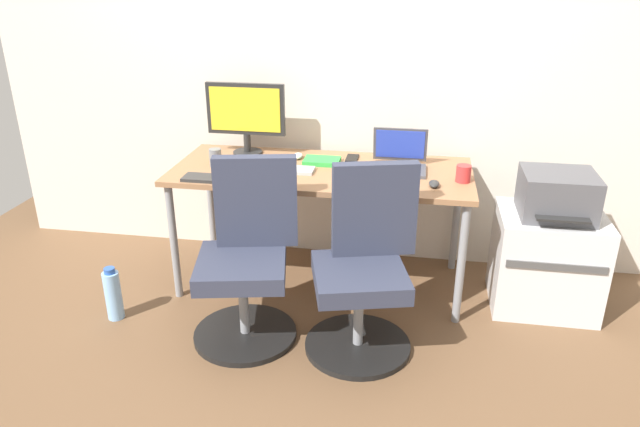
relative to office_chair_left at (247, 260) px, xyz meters
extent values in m
plane|color=brown|center=(0.28, 0.59, -0.42)|extent=(5.28, 5.28, 0.00)
cube|color=silver|center=(0.28, 1.03, 0.88)|extent=(4.40, 0.04, 2.60)
cube|color=#996B47|center=(0.28, 0.59, 0.29)|extent=(1.70, 0.73, 0.03)
cylinder|color=gray|center=(-0.52, 0.27, -0.07)|extent=(0.04, 0.04, 0.70)
cylinder|color=gray|center=(1.09, 0.27, -0.07)|extent=(0.04, 0.04, 0.70)
cylinder|color=gray|center=(-0.52, 0.90, -0.07)|extent=(0.04, 0.04, 0.70)
cylinder|color=gray|center=(1.09, 0.90, -0.07)|extent=(0.04, 0.04, 0.70)
cylinder|color=black|center=(-0.01, -0.06, -0.41)|extent=(0.54, 0.54, 0.03)
cylinder|color=gray|center=(-0.01, -0.06, -0.22)|extent=(0.05, 0.05, 0.34)
cube|color=#33384C|center=(-0.01, -0.06, -0.01)|extent=(0.52, 0.52, 0.09)
cube|color=#33384C|center=(0.02, 0.12, 0.28)|extent=(0.43, 0.15, 0.48)
cylinder|color=black|center=(0.58, -0.06, -0.41)|extent=(0.54, 0.54, 0.03)
cylinder|color=gray|center=(0.58, -0.06, -0.22)|extent=(0.05, 0.05, 0.34)
cube|color=#33384C|center=(0.58, -0.06, -0.01)|extent=(0.54, 0.54, 0.09)
cube|color=#33384C|center=(0.63, 0.12, 0.28)|extent=(0.42, 0.17, 0.48)
cube|color=silver|center=(1.57, 0.54, -0.14)|extent=(0.56, 0.46, 0.56)
cube|color=#4C4C4C|center=(1.57, 0.30, -0.06)|extent=(0.51, 0.01, 0.04)
cube|color=#515156|center=(1.57, 0.54, 0.26)|extent=(0.38, 0.34, 0.24)
cube|color=#262626|center=(1.57, 0.34, 0.20)|extent=(0.27, 0.06, 0.01)
cylinder|color=#8CBFF2|center=(-0.77, -0.01, -0.28)|extent=(0.09, 0.09, 0.28)
cylinder|color=#2D59B2|center=(-0.77, -0.01, -0.13)|extent=(0.06, 0.06, 0.03)
cylinder|color=#262626|center=(-0.22, 0.81, 0.32)|extent=(0.18, 0.18, 0.01)
cylinder|color=#262626|center=(-0.22, 0.81, 0.38)|extent=(0.04, 0.04, 0.11)
cube|color=#262626|center=(-0.22, 0.81, 0.59)|extent=(0.48, 0.03, 0.31)
cube|color=yellow|center=(-0.22, 0.79, 0.59)|extent=(0.43, 0.00, 0.26)
cube|color=#4C4C51|center=(0.72, 0.62, 0.32)|extent=(0.31, 0.22, 0.02)
cube|color=#4C4C51|center=(0.72, 0.75, 0.43)|extent=(0.31, 0.06, 0.21)
cube|color=blue|center=(0.72, 0.75, 0.43)|extent=(0.28, 0.05, 0.17)
cube|color=#2D2D2D|center=(-0.26, 0.30, 0.32)|extent=(0.34, 0.12, 0.02)
cube|color=#B7B7B7|center=(0.08, 0.52, 0.32)|extent=(0.34, 0.12, 0.02)
ellipsoid|color=#2D2D2D|center=(0.92, 0.40, 0.33)|extent=(0.06, 0.10, 0.03)
ellipsoid|color=silver|center=(0.11, 0.76, 0.33)|extent=(0.06, 0.10, 0.03)
cylinder|color=red|center=(1.07, 0.51, 0.36)|extent=(0.08, 0.08, 0.09)
cylinder|color=slate|center=(-0.33, 0.53, 0.36)|extent=(0.07, 0.07, 0.10)
cube|color=black|center=(0.44, 0.49, 0.31)|extent=(0.07, 0.14, 0.01)
cube|color=black|center=(0.44, 0.80, 0.31)|extent=(0.07, 0.14, 0.01)
cube|color=green|center=(0.27, 0.69, 0.32)|extent=(0.21, 0.15, 0.03)
camera|label=1|loc=(0.82, -2.57, 1.40)|focal=33.08mm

